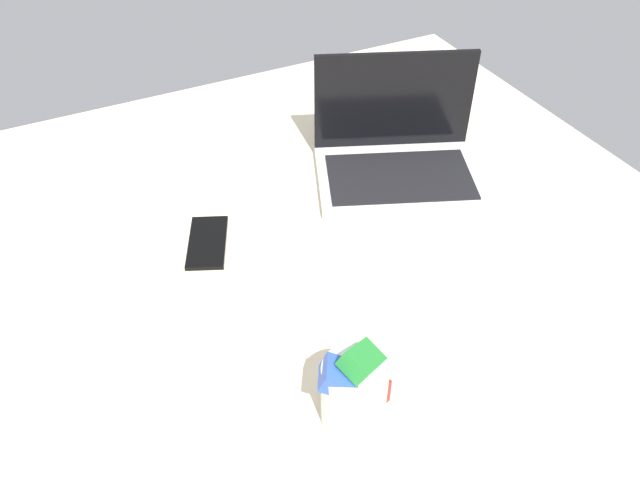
{
  "coord_description": "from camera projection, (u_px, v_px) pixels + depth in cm",
  "views": [
    {
      "loc": [
        -18.69,
        -75.25,
        96.38
      ],
      "look_at": [
        17.22,
        -2.38,
        24.0
      ],
      "focal_mm": 35.74,
      "sensor_mm": 36.0,
      "label": 1
    }
  ],
  "objects": [
    {
      "name": "laptop",
      "position": [
        397.0,
        155.0,
        1.31
      ],
      "size": [
        39.2,
        33.66,
        23.0
      ],
      "rotation": [
        0.0,
        0.0,
        -0.38
      ],
      "color": "silver",
      "rests_on": "bed_mattress"
    },
    {
      "name": "snack_cup",
      "position": [
        354.0,
        391.0,
        0.86
      ],
      "size": [
        10.38,
        9.0,
        14.82
      ],
      "color": "silver",
      "rests_on": "bed_mattress"
    },
    {
      "name": "cell_phone",
      "position": [
        207.0,
        242.0,
        1.17
      ],
      "size": [
        11.77,
        15.55,
        0.8
      ],
      "primitive_type": "cube",
      "rotation": [
        0.0,
        0.0,
        5.88
      ],
      "color": "black",
      "rests_on": "bed_mattress"
    },
    {
      "name": "bed_mattress",
      "position": [
        229.0,
        322.0,
        1.15
      ],
      "size": [
        180.0,
        140.0,
        18.0
      ],
      "primitive_type": "cube",
      "color": "beige",
      "rests_on": "ground"
    }
  ]
}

